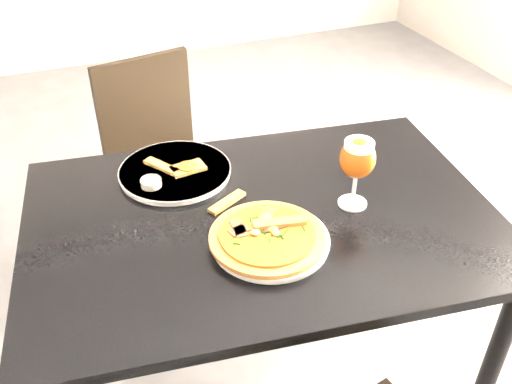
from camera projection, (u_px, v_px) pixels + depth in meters
name	position (u px, v px, depth m)	size (l,w,h in m)	color
dining_table	(262.00, 242.00, 1.51)	(1.29, 0.95, 0.75)	black
chair_far	(162.00, 161.00, 2.20)	(0.46, 0.46, 0.85)	black
plate_main	(270.00, 241.00, 1.37)	(0.28, 0.28, 0.02)	white
pizza	(268.00, 236.00, 1.35)	(0.28, 0.28, 0.03)	#A25527
plate_second	(175.00, 171.00, 1.61)	(0.31, 0.31, 0.02)	white
crust_scraps	(179.00, 167.00, 1.61)	(0.16, 0.13, 0.01)	#A25527
loose_crust	(227.00, 202.00, 1.50)	(0.12, 0.03, 0.01)	#A25527
sauce_cup	(151.00, 185.00, 1.54)	(0.06, 0.06, 0.04)	beige
beer_glass	(358.00, 159.00, 1.42)	(0.09, 0.09, 0.19)	silver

